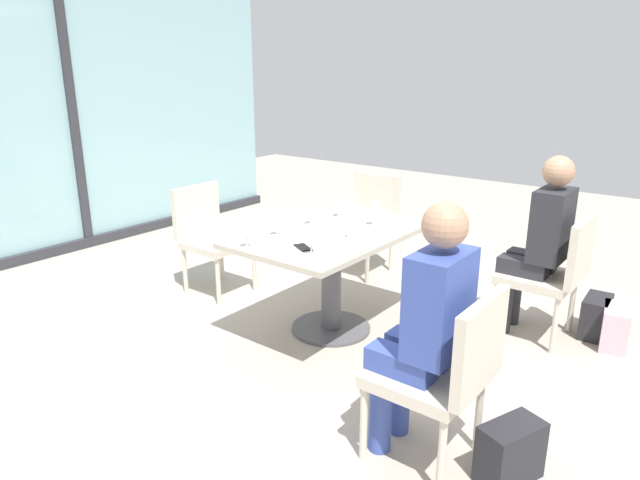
# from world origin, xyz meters

# --- Properties ---
(ground_plane) EXTENTS (12.00, 12.00, 0.00)m
(ground_plane) POSITION_xyz_m (0.00, 0.00, 0.00)
(ground_plane) COLOR #A89E8E
(window_wall_backdrop) EXTENTS (5.07, 0.10, 2.70)m
(window_wall_backdrop) POSITION_xyz_m (0.00, 3.20, 1.21)
(window_wall_backdrop) COLOR #8DB7BC
(window_wall_backdrop) RESTS_ON ground_plane
(dining_table_main) EXTENTS (1.36, 0.87, 0.73)m
(dining_table_main) POSITION_xyz_m (0.00, 0.00, 0.55)
(dining_table_main) COLOR #BCB29E
(dining_table_main) RESTS_ON ground_plane
(chair_front_right) EXTENTS (0.46, 0.50, 0.87)m
(chair_front_right) POSITION_xyz_m (0.81, -1.25, 0.50)
(chair_front_right) COLOR beige
(chair_front_right) RESTS_ON ground_plane
(chair_front_left) EXTENTS (0.46, 0.50, 0.87)m
(chair_front_left) POSITION_xyz_m (-0.81, -1.25, 0.50)
(chair_front_left) COLOR beige
(chair_front_left) RESTS_ON ground_plane
(chair_near_window) EXTENTS (0.46, 0.51, 0.87)m
(chair_near_window) POSITION_xyz_m (0.00, 1.25, 0.50)
(chair_near_window) COLOR beige
(chair_near_window) RESTS_ON ground_plane
(chair_far_right) EXTENTS (0.50, 0.46, 0.87)m
(chair_far_right) POSITION_xyz_m (1.21, 0.49, 0.50)
(chair_far_right) COLOR beige
(chair_far_right) RESTS_ON ground_plane
(person_front_right) EXTENTS (0.34, 0.39, 1.26)m
(person_front_right) POSITION_xyz_m (0.81, -1.14, 0.70)
(person_front_right) COLOR #28282D
(person_front_right) RESTS_ON ground_plane
(person_front_left) EXTENTS (0.34, 0.39, 1.26)m
(person_front_left) POSITION_xyz_m (-0.81, -1.14, 0.70)
(person_front_left) COLOR #384C9E
(person_front_left) RESTS_ON ground_plane
(wine_glass_0) EXTENTS (0.07, 0.07, 0.18)m
(wine_glass_0) POSITION_xyz_m (0.30, -0.14, 0.86)
(wine_glass_0) COLOR silver
(wine_glass_0) RESTS_ON dining_table_main
(wine_glass_1) EXTENTS (0.07, 0.07, 0.18)m
(wine_glass_1) POSITION_xyz_m (-0.46, -0.19, 0.86)
(wine_glass_1) COLOR silver
(wine_glass_1) RESTS_ON dining_table_main
(wine_glass_2) EXTENTS (0.07, 0.07, 0.18)m
(wine_glass_2) POSITION_xyz_m (-0.60, 0.20, 0.86)
(wine_glass_2) COLOR silver
(wine_glass_2) RESTS_ON dining_table_main
(wine_glass_3) EXTENTS (0.07, 0.07, 0.18)m
(wine_glass_3) POSITION_xyz_m (0.05, 0.22, 0.86)
(wine_glass_3) COLOR silver
(wine_glass_3) RESTS_ON dining_table_main
(wine_glass_4) EXTENTS (0.07, 0.07, 0.18)m
(wine_glass_4) POSITION_xyz_m (-0.30, 0.23, 0.86)
(wine_glass_4) COLOR silver
(wine_glass_4) RESTS_ON dining_table_main
(wine_glass_5) EXTENTS (0.07, 0.07, 0.18)m
(wine_glass_5) POSITION_xyz_m (0.35, 0.19, 0.86)
(wine_glass_5) COLOR silver
(wine_glass_5) RESTS_ON dining_table_main
(coffee_cup) EXTENTS (0.08, 0.08, 0.09)m
(coffee_cup) POSITION_xyz_m (-0.03, -0.19, 0.78)
(coffee_cup) COLOR white
(coffee_cup) RESTS_ON dining_table_main
(cell_phone_on_table) EXTENTS (0.13, 0.16, 0.01)m
(cell_phone_on_table) POSITION_xyz_m (-0.40, -0.08, 0.73)
(cell_phone_on_table) COLOR black
(cell_phone_on_table) RESTS_ON dining_table_main
(handbag_0) EXTENTS (0.31, 0.17, 0.28)m
(handbag_0) POSITION_xyz_m (1.06, -1.50, 0.14)
(handbag_0) COLOR #232328
(handbag_0) RESTS_ON ground_plane
(handbag_1) EXTENTS (0.34, 0.26, 0.28)m
(handbag_1) POSITION_xyz_m (-0.72, -1.55, 0.14)
(handbag_1) COLOR #232328
(handbag_1) RESTS_ON ground_plane
(handbag_2) EXTENTS (0.32, 0.21, 0.28)m
(handbag_2) POSITION_xyz_m (0.96, -1.65, 0.14)
(handbag_2) COLOR beige
(handbag_2) RESTS_ON ground_plane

